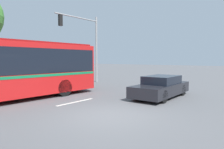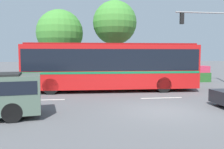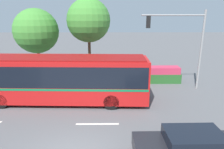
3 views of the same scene
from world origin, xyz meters
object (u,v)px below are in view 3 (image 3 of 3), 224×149
(sedan_foreground, at_px, (191,146))
(street_tree_left, at_px, (36,31))
(street_tree_centre, at_px, (89,21))
(traffic_light_pole, at_px, (186,39))
(city_bus, at_px, (63,77))

(sedan_foreground, xyz_separation_m, street_tree_left, (-10.37, 12.55, 3.81))
(street_tree_left, xyz_separation_m, street_tree_centre, (5.05, -0.22, 0.98))
(traffic_light_pole, bearing_deg, street_tree_centre, -25.32)
(city_bus, relative_size, street_tree_centre, 1.55)
(city_bus, relative_size, sedan_foreground, 2.47)
(sedan_foreground, relative_size, traffic_light_pole, 0.74)
(sedan_foreground, bearing_deg, street_tree_left, -51.21)
(traffic_light_pole, relative_size, street_tree_centre, 0.84)
(sedan_foreground, distance_m, street_tree_centre, 14.26)
(traffic_light_pole, height_order, street_tree_left, street_tree_left)
(street_tree_left, relative_size, street_tree_centre, 0.88)
(street_tree_centre, bearing_deg, traffic_light_pole, -25.32)
(street_tree_centre, bearing_deg, city_bus, -100.75)
(city_bus, distance_m, traffic_light_pole, 9.75)
(sedan_foreground, bearing_deg, street_tree_centre, -67.44)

